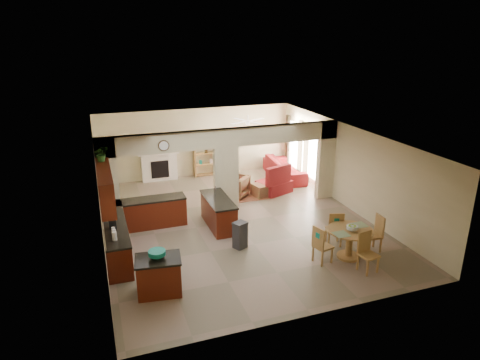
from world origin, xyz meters
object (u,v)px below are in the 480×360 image
object	(u,v)px
kitchen_island	(159,275)
sofa	(284,168)
dining_table	(350,239)
armchair	(235,186)

from	to	relation	value
kitchen_island	sofa	size ratio (longest dim) A/B	0.42
kitchen_island	sofa	distance (m)	9.04
dining_table	sofa	distance (m)	6.72
kitchen_island	armchair	xyz separation A→B (m)	(3.61, 5.22, -0.06)
kitchen_island	armchair	bearing A→B (deg)	62.88
armchair	kitchen_island	bearing A→B (deg)	11.03
kitchen_island	armchair	world-z (taller)	kitchen_island
dining_table	armchair	xyz separation A→B (m)	(-1.39, 5.25, -0.14)
dining_table	armchair	world-z (taller)	dining_table
armchair	sofa	bearing A→B (deg)	163.45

